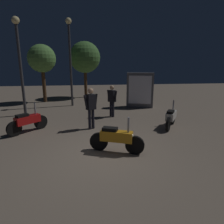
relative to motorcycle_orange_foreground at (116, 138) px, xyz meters
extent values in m
plane|color=#756656|center=(-0.51, -0.11, -0.44)|extent=(40.00, 40.00, 0.00)
cylinder|color=black|center=(-0.51, 0.21, -0.16)|extent=(0.56, 0.30, 0.56)
cylinder|color=black|center=(0.51, -0.21, -0.16)|extent=(0.56, 0.30, 0.56)
cube|color=orange|center=(0.00, 0.00, 0.07)|extent=(0.99, 0.64, 0.30)
cube|color=black|center=(-0.18, 0.07, 0.27)|extent=(0.50, 0.39, 0.10)
cylinder|color=gray|center=(0.33, -0.13, 0.45)|extent=(0.08, 0.08, 0.45)
sphere|color=#F2EABF|center=(0.42, -0.17, 0.12)|extent=(0.12, 0.12, 0.12)
cylinder|color=black|center=(-3.50, 1.81, -0.16)|extent=(0.46, 0.47, 0.56)
cylinder|color=black|center=(-2.72, 2.60, -0.16)|extent=(0.46, 0.47, 0.56)
cube|color=#B71414|center=(-3.11, 2.20, 0.07)|extent=(0.88, 0.89, 0.30)
cube|color=black|center=(-3.25, 2.06, 0.27)|extent=(0.48, 0.48, 0.10)
cylinder|color=gray|center=(-2.86, 2.45, 0.45)|extent=(0.08, 0.08, 0.45)
sphere|color=#F2EABF|center=(-2.79, 2.52, 0.12)|extent=(0.12, 0.12, 0.12)
cylinder|color=black|center=(2.32, 1.61, -0.16)|extent=(0.40, 0.52, 0.56)
cylinder|color=black|center=(2.95, 2.52, -0.16)|extent=(0.40, 0.52, 0.56)
cube|color=beige|center=(2.64, 2.06, 0.07)|extent=(0.78, 0.95, 0.30)
cube|color=black|center=(2.52, 1.90, 0.27)|extent=(0.45, 0.50, 0.10)
cylinder|color=gray|center=(2.83, 2.35, 0.45)|extent=(0.08, 0.08, 0.45)
sphere|color=#F2EABF|center=(2.89, 2.43, 0.12)|extent=(0.12, 0.12, 0.12)
cylinder|color=black|center=(-0.60, 2.34, -0.03)|extent=(0.12, 0.12, 0.82)
cylinder|color=black|center=(-0.74, 2.25, -0.03)|extent=(0.12, 0.12, 0.82)
cube|color=black|center=(-0.67, 2.29, 0.68)|extent=(0.43, 0.40, 0.61)
sphere|color=tan|center=(-0.67, 2.29, 1.13)|extent=(0.23, 0.23, 0.23)
cylinder|color=black|center=(-0.47, 2.42, 0.71)|extent=(0.20, 0.18, 0.55)
cylinder|color=black|center=(-0.87, 2.16, 0.71)|extent=(0.20, 0.18, 0.55)
cylinder|color=black|center=(0.46, 4.01, -0.05)|extent=(0.12, 0.12, 0.77)
cylinder|color=black|center=(0.36, 4.13, -0.05)|extent=(0.12, 0.12, 0.77)
cube|color=black|center=(0.41, 4.07, 0.62)|extent=(0.41, 0.43, 0.57)
sphere|color=tan|center=(0.41, 4.07, 1.04)|extent=(0.21, 0.21, 0.21)
cylinder|color=black|center=(0.56, 3.88, 0.64)|extent=(0.18, 0.20, 0.52)
cylinder|color=black|center=(0.27, 4.26, 0.64)|extent=(0.18, 0.20, 0.52)
cylinder|color=#38383D|center=(-1.74, 7.12, 2.01)|extent=(0.14, 0.14, 4.90)
sphere|color=#F9E59E|center=(-1.74, 7.12, 4.61)|extent=(0.36, 0.36, 0.36)
cylinder|color=#38383D|center=(-4.00, 4.95, 1.78)|extent=(0.14, 0.14, 4.44)
sphere|color=#F9E59E|center=(-4.00, 4.95, 4.14)|extent=(0.36, 0.36, 0.36)
cylinder|color=#4C331E|center=(-3.74, 8.69, 0.72)|extent=(0.24, 0.24, 2.32)
sphere|color=#568C42|center=(-3.74, 8.69, 2.53)|extent=(1.86, 1.86, 1.86)
cylinder|color=#4C331E|center=(-0.86, 10.35, 0.71)|extent=(0.24, 0.24, 2.29)
sphere|color=#477A38|center=(-0.86, 10.35, 2.68)|extent=(2.38, 2.38, 2.38)
cube|color=#595960|center=(2.42, 6.14, 0.61)|extent=(1.68, 0.93, 2.10)
cube|color=white|center=(2.34, 5.88, 0.66)|extent=(1.30, 0.42, 1.68)
camera|label=1|loc=(-0.84, -5.32, 2.12)|focal=31.04mm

